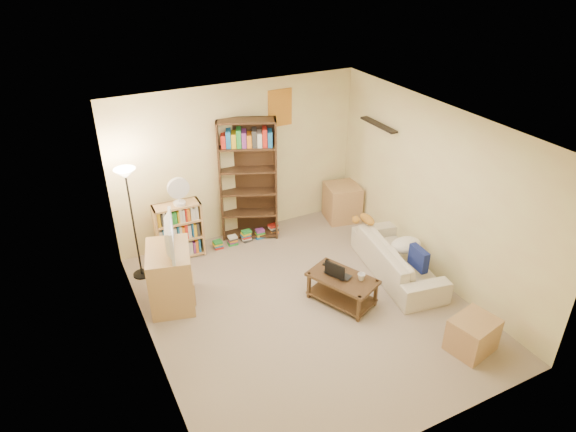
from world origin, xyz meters
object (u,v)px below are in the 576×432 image
Objects in this scene: sofa at (398,259)px; laptop at (340,273)px; tv_stand at (171,277)px; tall_bookshelf at (248,178)px; floor_lamp at (128,192)px; coffee_table at (342,286)px; end_cabinet at (473,335)px; television at (165,236)px; side_table at (342,202)px; tabby_cat at (365,219)px; mug at (361,277)px; desk_fan at (178,191)px; short_bookshelf at (179,231)px.

sofa is 4.26× the size of laptop.
tall_bookshelf is at bearing 49.48° from tv_stand.
tv_stand is (-3.11, 0.83, 0.16)m from sofa.
tall_bookshelf reaches higher than floor_lamp.
tall_bookshelf is (-0.42, 2.16, 0.79)m from coffee_table.
end_cabinet is at bearing -82.96° from coffee_table.
television is at bearing 139.73° from end_cabinet.
tabby_cat is at bearing -104.71° from side_table.
tv_stand is at bearing 129.25° from coffee_table.
side_table is (1.24, 1.97, 0.06)m from coffee_table.
mug is 0.17× the size of tv_stand.
end_cabinet reaches higher than laptop.
end_cabinet is (2.94, -2.49, -0.20)m from tv_stand.
desk_fan is at bearing 125.10° from end_cabinet.
tv_stand is 0.49× the size of floor_lamp.
tabby_cat is 1.15m from side_table.
television is 0.45× the size of floor_lamp.
coffee_table is at bearing -49.87° from short_bookshelf.
television is at bearing -109.75° from short_bookshelf.
floor_lamp is at bearing -158.55° from short_bookshelf.
television is at bearing 0.00° from tv_stand.
coffee_table is 1.14× the size of short_bookshelf.
tall_bookshelf is 2.21× the size of short_bookshelf.
mug is at bearing -13.56° from tv_stand.
tabby_cat is 0.94× the size of laptop.
laptop is at bearing -10.03° from tv_stand.
floor_lamp is (-3.35, 1.65, 1.09)m from sofa.
television reaches higher than laptop.
side_table is at bearing 75.29° from tabby_cat.
floor_lamp is (-0.72, -0.19, 0.22)m from desk_fan.
mug reaches higher than coffee_table.
end_cabinet is at bearing -52.47° from short_bookshelf.
end_cabinet is (-0.05, -2.37, -0.37)m from tabby_cat.
coffee_table is (-0.95, -0.89, -0.33)m from tabby_cat.
television is at bearing 84.55° from sofa.
mug is 0.23× the size of side_table.
sofa is 3.57× the size of end_cabinet.
laptop is 0.57× the size of television.
mug is (-0.88, -0.34, 0.19)m from sofa.
mug is 3.30m from floor_lamp.
tabby_cat reaches higher than mug.
sofa is 3.89m from floor_lamp.
mug is 0.08× the size of floor_lamp.
tall_bookshelf is at bearing 173.60° from side_table.
short_bookshelf reaches higher than tv_stand.
tabby_cat is 3.00m from tv_stand.
tall_bookshelf reaches higher than short_bookshelf.
short_bookshelf is 2.04× the size of desk_fan.
sofa is 2.07× the size of short_bookshelf.
tabby_cat is at bearing -19.60° from tall_bookshelf.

